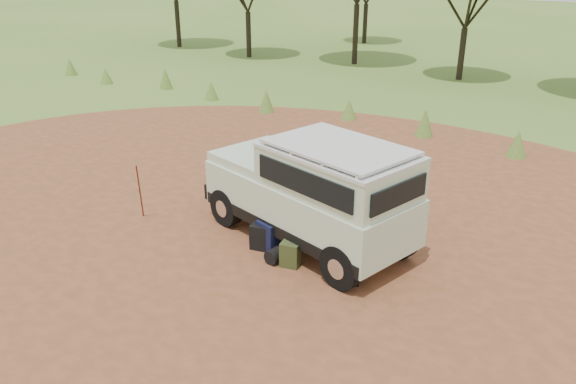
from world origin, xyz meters
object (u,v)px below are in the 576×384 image
Objects in this scene: hard_case at (347,273)px; walking_staff at (140,192)px; backpack_black at (261,237)px; backpack_navy at (270,236)px; duffel_navy at (336,248)px; backpack_olive at (290,255)px; safari_vehicle at (313,194)px.

walking_staff is at bearing 161.83° from hard_case.
backpack_black is at bearing 155.56° from hard_case.
hard_case is (1.86, -0.17, -0.14)m from backpack_navy.
backpack_black reaches higher than duffel_navy.
hard_case is at bearing -40.34° from walking_staff.
backpack_navy is at bearing 13.57° from backpack_black.
backpack_black is at bearing -149.51° from duffel_navy.
walking_staff reaches higher than duffel_navy.
backpack_navy is (3.18, 0.49, -0.37)m from walking_staff.
hard_case is at bearing -14.91° from backpack_black.
backpack_olive is 1.03× the size of hard_case.
backpack_navy reaches higher than backpack_olive.
backpack_black is 0.18m from backpack_navy.
backpack_black is 1.06× the size of duffel_navy.
safari_vehicle reaches higher than duffel_navy.
walking_staff is at bearing -156.96° from backpack_navy.
backpack_navy is 1.27× the size of hard_case.
backpack_navy is (0.16, 0.08, 0.04)m from backpack_black.
backpack_olive is at bearing -9.94° from backpack_navy.
walking_staff is 2.75× the size of duffel_navy.
backpack_black is 2.03m from hard_case.
walking_staff is 2.86× the size of hard_case.
backpack_navy is 1.88m from hard_case.
safari_vehicle is 8.08× the size of backpack_navy.
backpack_black is 1.54m from duffel_navy.
hard_case is (5.04, 0.32, -0.51)m from walking_staff.
walking_staff is 4.59m from duffel_navy.
backpack_black is at bearing 151.53° from backpack_olive.
backpack_black is (-0.71, -0.81, -0.83)m from safari_vehicle.
backpack_navy is at bearing -35.17° from walking_staff.
walking_staff is (-3.73, -1.22, -0.42)m from safari_vehicle.
safari_vehicle reaches higher than backpack_olive.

